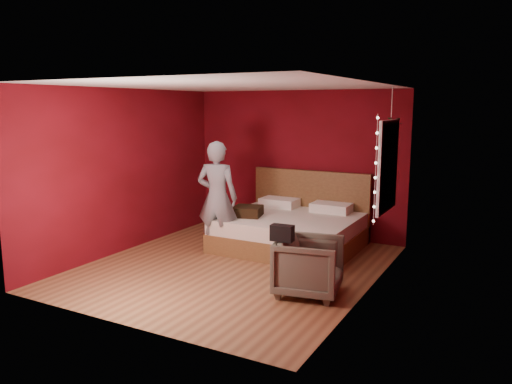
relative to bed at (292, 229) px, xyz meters
name	(u,v)px	position (x,y,z in m)	size (l,w,h in m)	color
floor	(233,267)	(-0.32, -1.38, -0.31)	(4.50, 4.50, 0.00)	#905E39
room_walls	(232,152)	(-0.32, -1.38, 1.37)	(4.04, 4.54, 2.62)	maroon
window	(388,166)	(1.65, -0.48, 1.19)	(0.05, 0.97, 1.27)	white
fairy_lights	(376,170)	(1.62, -1.00, 1.19)	(0.04, 0.04, 1.45)	silver
bed	(292,229)	(0.00, 0.00, 0.00)	(2.17, 1.85, 1.19)	brown
person	(217,198)	(-0.91, -0.88, 0.59)	(0.65, 0.43, 1.79)	slate
armchair	(309,266)	(1.06, -1.85, 0.05)	(0.77, 0.79, 0.72)	#565344
handbag	(282,233)	(0.82, -2.12, 0.51)	(0.27, 0.14, 0.20)	black
throw_pillow	(248,211)	(-0.61, -0.42, 0.31)	(0.44, 0.44, 0.16)	black
hanging_plant	(391,131)	(1.53, 0.09, 1.65)	(0.39, 0.34, 0.84)	silver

